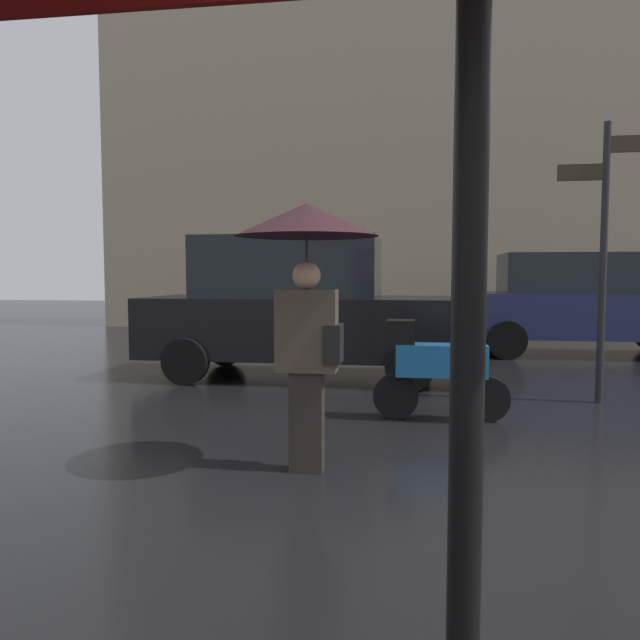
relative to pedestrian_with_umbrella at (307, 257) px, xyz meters
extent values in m
plane|color=black|center=(1.48, -1.81, -1.59)|extent=(60.00, 60.00, 0.00)
cylinder|color=black|center=(0.91, -2.93, -0.33)|extent=(0.08, 0.08, 2.53)
cube|color=#2A241E|center=(0.00, 0.00, -1.22)|extent=(0.25, 0.16, 0.75)
cube|color=#473D33|center=(0.00, 0.00, -0.54)|extent=(0.45, 0.20, 0.61)
sphere|color=tan|center=(0.00, 0.00, -0.13)|extent=(0.21, 0.21, 0.21)
cube|color=black|center=(0.20, 0.00, -0.63)|extent=(0.12, 0.24, 0.28)
cylinder|color=black|center=(0.00, 0.00, 0.00)|extent=(0.02, 0.02, 0.30)
cone|color=#2F171E|center=(0.00, 0.00, 0.27)|extent=(1.05, 1.05, 0.24)
cylinder|color=black|center=(1.50, 1.79, -1.36)|extent=(0.46, 0.09, 0.46)
cylinder|color=black|center=(0.60, 1.79, -1.36)|extent=(0.46, 0.09, 0.46)
cube|color=#195999|center=(1.05, 1.79, -0.98)|extent=(0.90, 0.32, 0.32)
cube|color=black|center=(0.65, 1.79, -0.70)|extent=(0.28, 0.28, 0.24)
cylinder|color=black|center=(1.45, 1.79, -0.63)|extent=(0.06, 0.06, 0.55)
cube|color=#1E234C|center=(3.84, 7.33, -0.86)|extent=(4.55, 1.68, 0.80)
cube|color=black|center=(3.62, 7.33, -0.10)|extent=(2.50, 1.55, 0.71)
cylinder|color=black|center=(2.37, 8.18, -1.26)|extent=(0.67, 0.18, 0.67)
cylinder|color=black|center=(2.37, 6.49, -1.26)|extent=(0.67, 0.18, 0.67)
cube|color=black|center=(-0.75, 4.20, -0.86)|extent=(4.55, 1.78, 0.84)
cube|color=black|center=(-0.98, 4.20, -0.02)|extent=(2.50, 1.64, 0.85)
cylinder|color=black|center=(0.73, 5.09, -1.28)|extent=(0.62, 0.18, 0.62)
cylinder|color=black|center=(0.73, 3.31, -1.28)|extent=(0.62, 0.18, 0.62)
cylinder|color=black|center=(-2.23, 5.09, -1.28)|extent=(0.62, 0.18, 0.62)
cylinder|color=black|center=(-2.23, 3.31, -1.28)|extent=(0.62, 0.18, 0.62)
cylinder|color=black|center=(2.88, 2.93, -0.01)|extent=(0.08, 0.08, 3.16)
cube|color=#33281E|center=(3.16, 2.93, 1.32)|extent=(0.56, 0.04, 0.18)
cube|color=#33281E|center=(2.62, 2.93, 1.02)|extent=(0.52, 0.04, 0.18)
cube|color=gray|center=(1.48, 12.89, 5.44)|extent=(18.71, 2.25, 14.06)
camera|label=1|loc=(0.78, -4.43, -0.13)|focal=34.50mm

